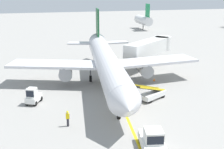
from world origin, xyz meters
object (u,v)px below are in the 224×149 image
at_px(ground_crew_wing_walker, 127,103).
at_px(safety_cone_nose_right, 154,80).
at_px(ground_crew_marshaller, 68,118).
at_px(pushback_tug, 152,140).
at_px(airliner, 106,62).
at_px(jet_bridge, 152,47).
at_px(belt_loader_forward_hold, 152,94).
at_px(safety_cone_nose_left, 126,94).
at_px(baggage_tug_near_wing, 33,96).

xyz_separation_m(ground_crew_wing_walker, safety_cone_nose_right, (7.54, 9.43, -0.69)).
bearing_deg(ground_crew_marshaller, pushback_tug, -45.74).
bearing_deg(airliner, ground_crew_wing_walker, -90.31).
bearing_deg(safety_cone_nose_right, jet_bridge, 70.11).
distance_m(belt_loader_forward_hold, safety_cone_nose_left, 3.55).
distance_m(jet_bridge, safety_cone_nose_right, 9.54).
height_order(ground_crew_marshaller, ground_crew_wing_walker, same).
height_order(jet_bridge, belt_loader_forward_hold, jet_bridge).
bearing_deg(ground_crew_wing_walker, pushback_tug, -94.41).
relative_size(baggage_tug_near_wing, safety_cone_nose_left, 6.19).
bearing_deg(baggage_tug_near_wing, pushback_tug, -54.94).
relative_size(airliner, jet_bridge, 3.05).
distance_m(jet_bridge, baggage_tug_near_wing, 24.77).
xyz_separation_m(jet_bridge, safety_cone_nose_left, (-9.14, -13.26, -3.32)).
distance_m(baggage_tug_near_wing, ground_crew_wing_walker, 11.60).
bearing_deg(ground_crew_marshaller, safety_cone_nose_left, 38.45).
distance_m(ground_crew_marshaller, safety_cone_nose_right, 18.79).
distance_m(safety_cone_nose_left, safety_cone_nose_right, 7.78).
distance_m(airliner, safety_cone_nose_right, 8.16).
bearing_deg(jet_bridge, safety_cone_nose_left, -124.57).
distance_m(pushback_tug, belt_loader_forward_hold, 12.30).
xyz_separation_m(pushback_tug, safety_cone_nose_right, (8.22, 18.32, -0.77)).
height_order(jet_bridge, ground_crew_wing_walker, jet_bridge).
bearing_deg(safety_cone_nose_right, safety_cone_nose_left, -141.50).
bearing_deg(ground_crew_wing_walker, safety_cone_nose_left, 72.50).
relative_size(belt_loader_forward_hold, safety_cone_nose_left, 11.35).
height_order(belt_loader_forward_hold, safety_cone_nose_left, belt_loader_forward_hold).
height_order(airliner, belt_loader_forward_hold, airliner).
relative_size(airliner, ground_crew_wing_walker, 20.77).
relative_size(jet_bridge, baggage_tug_near_wing, 4.24).
relative_size(airliner, safety_cone_nose_left, 80.23).
xyz_separation_m(airliner, pushback_tug, (-0.74, -18.84, -2.42)).
height_order(jet_bridge, baggage_tug_near_wing, jet_bridge).
xyz_separation_m(jet_bridge, baggage_tug_near_wing, (-21.03, -12.82, -2.62)).
relative_size(belt_loader_forward_hold, ground_crew_marshaller, 2.94).
distance_m(pushback_tug, safety_cone_nose_right, 20.10).
bearing_deg(pushback_tug, jet_bridge, 67.15).
distance_m(ground_crew_marshaller, ground_crew_wing_walker, 7.50).
height_order(safety_cone_nose_left, safety_cone_nose_right, same).
xyz_separation_m(baggage_tug_near_wing, ground_crew_marshaller, (3.29, -7.28, -0.02)).
xyz_separation_m(baggage_tug_near_wing, belt_loader_forward_hold, (14.64, -2.63, -0.15)).
xyz_separation_m(ground_crew_marshaller, safety_cone_nose_left, (8.61, 6.83, -0.69)).
bearing_deg(belt_loader_forward_hold, safety_cone_nose_right, 64.50).
bearing_deg(pushback_tug, safety_cone_nose_right, 65.83).
bearing_deg(jet_bridge, pushback_tug, -112.85).
bearing_deg(belt_loader_forward_hold, airliner, 118.68).
bearing_deg(ground_crew_wing_walker, belt_loader_forward_hold, 29.85).
xyz_separation_m(ground_crew_marshaller, ground_crew_wing_walker, (7.16, 2.25, 0.00)).
bearing_deg(ground_crew_marshaller, belt_loader_forward_hold, 22.28).
bearing_deg(jet_bridge, baggage_tug_near_wing, -148.64).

